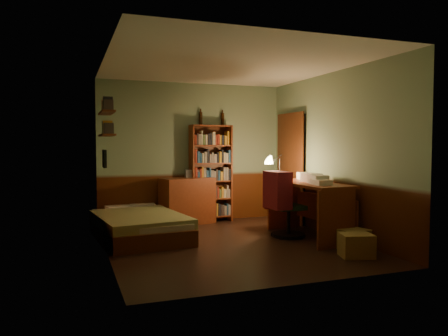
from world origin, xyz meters
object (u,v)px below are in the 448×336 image
object	(u,v)px
desk	(307,210)
dresser	(187,201)
desk_lamp	(280,162)
mini_stereo	(192,173)
bookshelf	(211,173)
cardboard_box_a	(356,245)
office_chair	(289,204)
bed	(138,216)
cardboard_box_b	(354,239)

from	to	relation	value
desk	dresser	bearing A→B (deg)	125.87
dresser	desk_lamp	world-z (taller)	desk_lamp
mini_stereo	desk	distance (m)	2.36
dresser	bookshelf	size ratio (longest dim) A/B	0.52
dresser	cardboard_box_a	world-z (taller)	dresser
mini_stereo	cardboard_box_a	distance (m)	3.51
office_chair	cardboard_box_a	distance (m)	1.47
desk	mini_stereo	bearing A→B (deg)	121.36
desk	office_chair	distance (m)	0.31
desk_lamp	cardboard_box_a	xyz separation A→B (m)	(0.05, -2.09, -1.01)
bookshelf	mini_stereo	bearing A→B (deg)	168.79
bed	office_chair	distance (m)	2.39
mini_stereo	cardboard_box_a	world-z (taller)	mini_stereo
office_chair	cardboard_box_b	xyz separation A→B (m)	(0.48, -1.01, -0.39)
bookshelf	desk_lamp	world-z (taller)	bookshelf
mini_stereo	cardboard_box_b	world-z (taller)	mini_stereo
dresser	desk	distance (m)	2.29
cardboard_box_a	bookshelf	bearing A→B (deg)	107.16
office_chair	cardboard_box_a	xyz separation A→B (m)	(0.24, -1.40, -0.38)
desk	desk_lamp	xyz separation A→B (m)	(-0.08, 0.80, 0.73)
bookshelf	desk	bearing A→B (deg)	-66.29
mini_stereo	cardboard_box_b	xyz separation A→B (m)	(1.55, -2.78, -0.78)
bed	bookshelf	distance (m)	1.84
office_chair	cardboard_box_a	world-z (taller)	office_chair
desk	cardboard_box_a	world-z (taller)	desk
mini_stereo	desk	size ratio (longest dim) A/B	0.17
bed	cardboard_box_a	xyz separation A→B (m)	(2.47, -2.24, -0.17)
desk_lamp	office_chair	xyz separation A→B (m)	(-0.19, -0.69, -0.63)
bookshelf	desk_lamp	distance (m)	1.40
bed	bookshelf	bearing A→B (deg)	25.43
desk_lamp	cardboard_box_a	bearing A→B (deg)	-89.98
bookshelf	cardboard_box_b	world-z (taller)	bookshelf
cardboard_box_b	bookshelf	bearing A→B (deg)	113.69
desk_lamp	bed	bearing A→B (deg)	174.96
cardboard_box_a	desk_lamp	bearing A→B (deg)	91.36
desk	desk_lamp	world-z (taller)	desk_lamp
cardboard_box_b	cardboard_box_a	bearing A→B (deg)	-121.82
mini_stereo	office_chair	distance (m)	2.10
bed	mini_stereo	xyz separation A→B (m)	(1.15, 0.92, 0.59)
dresser	bed	bearing A→B (deg)	-154.76
cardboard_box_b	desk_lamp	bearing A→B (deg)	99.59
desk	office_chair	size ratio (longest dim) A/B	1.53
bookshelf	cardboard_box_b	xyz separation A→B (m)	(1.20, -2.74, -0.77)
bed	desk_lamp	bearing A→B (deg)	-8.64
desk_lamp	dresser	bearing A→B (deg)	144.38
dresser	cardboard_box_a	xyz separation A→B (m)	(1.44, -3.04, -0.27)
bookshelf	cardboard_box_a	distance (m)	3.35
mini_stereo	office_chair	size ratio (longest dim) A/B	0.25
desk	cardboard_box_b	xyz separation A→B (m)	(0.21, -0.90, -0.29)
bed	cardboard_box_a	world-z (taller)	bed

